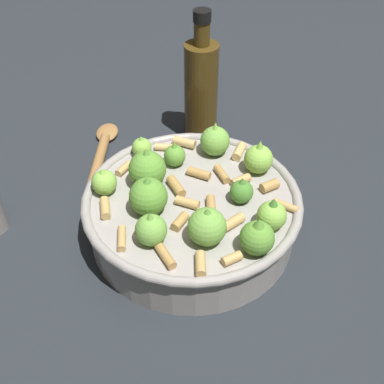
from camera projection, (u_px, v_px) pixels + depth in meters
name	position (u px, v px, depth m)	size (l,w,h in m)	color
ground_plane	(192.00, 232.00, 0.64)	(2.40, 2.40, 0.00)	#23282D
cooking_pan	(192.00, 209.00, 0.61)	(0.28, 0.28, 0.12)	#9E9993
olive_oil_bottle	(201.00, 90.00, 0.75)	(0.05, 0.05, 0.21)	#4C3814
wooden_spoon	(101.00, 154.00, 0.75)	(0.08, 0.20, 0.02)	#9E703D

